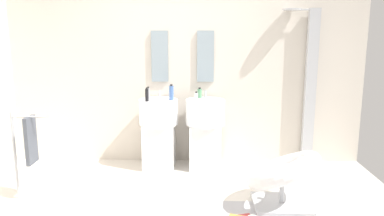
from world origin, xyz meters
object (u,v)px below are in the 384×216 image
(lounge_chair, at_px, (282,175))
(shower_column, at_px, (309,84))
(soap_bottle_blue, at_px, (171,93))
(soap_bottle_black, at_px, (147,95))
(soap_bottle_white, at_px, (196,97))
(towel_rack, at_px, (28,142))
(pedestal_sink_left, at_px, (159,130))
(pedestal_sink_right, at_px, (205,130))
(soap_bottle_grey, at_px, (148,93))
(soap_bottle_green, at_px, (200,93))

(lounge_chair, bearing_deg, shower_column, 66.22)
(soap_bottle_blue, bearing_deg, soap_bottle_black, -160.99)
(soap_bottle_black, height_order, soap_bottle_white, soap_bottle_black)
(towel_rack, relative_size, soap_bottle_black, 5.46)
(shower_column, height_order, towel_rack, shower_column)
(lounge_chair, height_order, soap_bottle_white, soap_bottle_white)
(pedestal_sink_left, xyz_separation_m, soap_bottle_white, (0.49, -0.12, 0.46))
(pedestal_sink_left, distance_m, shower_column, 2.06)
(pedestal_sink_right, relative_size, soap_bottle_blue, 5.04)
(pedestal_sink_left, height_order, soap_bottle_grey, soap_bottle_grey)
(lounge_chair, distance_m, soap_bottle_white, 1.49)
(lounge_chair, bearing_deg, soap_bottle_green, 123.05)
(soap_bottle_blue, xyz_separation_m, soap_bottle_grey, (-0.30, 0.05, -0.02))
(soap_bottle_blue, relative_size, soap_bottle_green, 1.43)
(pedestal_sink_right, bearing_deg, pedestal_sink_left, 180.00)
(pedestal_sink_left, relative_size, shower_column, 0.49)
(soap_bottle_blue, xyz_separation_m, soap_bottle_white, (0.32, -0.09, -0.04))
(pedestal_sink_right, relative_size, soap_bottle_grey, 6.24)
(soap_bottle_white, bearing_deg, pedestal_sink_right, 45.28)
(pedestal_sink_left, relative_size, soap_bottle_white, 8.13)
(shower_column, bearing_deg, soap_bottle_grey, -175.18)
(soap_bottle_black, relative_size, soap_bottle_grey, 1.08)
(soap_bottle_black, xyz_separation_m, soap_bottle_white, (0.61, 0.01, -0.03))
(towel_rack, xyz_separation_m, soap_bottle_black, (1.12, 0.89, 0.36))
(lounge_chair, bearing_deg, pedestal_sink_right, 123.37)
(shower_column, xyz_separation_m, soap_bottle_black, (-2.09, -0.33, -0.09))
(soap_bottle_blue, bearing_deg, towel_rack, -144.99)
(shower_column, relative_size, soap_bottle_black, 11.78)
(pedestal_sink_right, bearing_deg, towel_rack, -151.15)
(soap_bottle_green, bearing_deg, pedestal_sink_left, -166.32)
(shower_column, bearing_deg, towel_rack, -159.17)
(towel_rack, bearing_deg, pedestal_sink_right, 28.85)
(pedestal_sink_right, height_order, lounge_chair, pedestal_sink_right)
(pedestal_sink_left, relative_size, soap_bottle_grey, 6.24)
(pedestal_sink_right, height_order, soap_bottle_grey, soap_bottle_grey)
(shower_column, bearing_deg, pedestal_sink_left, -174.07)
(soap_bottle_green, xyz_separation_m, soap_bottle_black, (-0.65, -0.26, 0.02))
(soap_bottle_white, distance_m, soap_bottle_grey, 0.63)
(pedestal_sink_left, xyz_separation_m, soap_bottle_green, (0.53, 0.13, 0.47))
(lounge_chair, bearing_deg, towel_rack, 176.90)
(towel_rack, bearing_deg, pedestal_sink_left, 39.27)
(soap_bottle_green, bearing_deg, pedestal_sink_right, -59.94)
(lounge_chair, xyz_separation_m, towel_rack, (-2.61, 0.14, 0.28))
(pedestal_sink_right, bearing_deg, soap_bottle_black, -170.00)
(towel_rack, distance_m, soap_bottle_blue, 1.77)
(pedestal_sink_left, height_order, lounge_chair, pedestal_sink_left)
(lounge_chair, distance_m, soap_bottle_black, 1.92)
(pedestal_sink_right, distance_m, lounge_chair, 1.40)
(soap_bottle_blue, height_order, soap_bottle_black, soap_bottle_blue)
(soap_bottle_green, bearing_deg, soap_bottle_white, -99.27)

